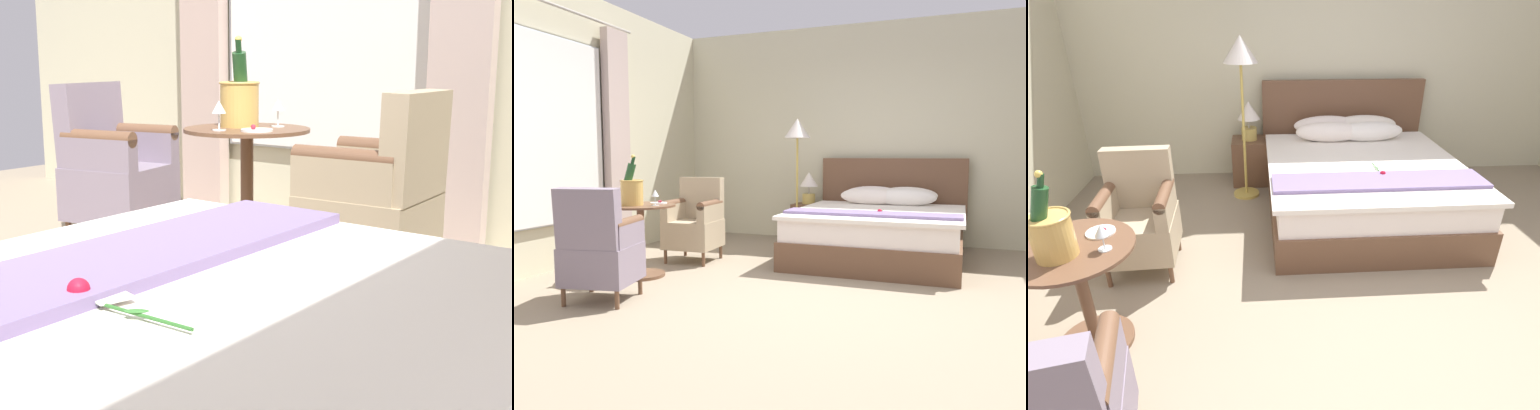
% 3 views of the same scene
% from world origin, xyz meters
% --- Properties ---
extents(ground_plane, '(7.35, 7.35, 0.00)m').
position_xyz_m(ground_plane, '(0.00, 0.00, 0.00)').
color(ground_plane, gray).
extents(wall_headboard_side, '(5.84, 0.12, 2.94)m').
position_xyz_m(wall_headboard_side, '(0.00, 2.99, 1.47)').
color(wall_headboard_side, beige).
rests_on(wall_headboard_side, ground).
extents(wall_window_side, '(0.27, 5.97, 2.94)m').
position_xyz_m(wall_window_side, '(-2.90, 0.00, 1.45)').
color(wall_window_side, beige).
rests_on(wall_window_side, ground).
extents(bed, '(1.87, 2.11, 1.14)m').
position_xyz_m(bed, '(0.17, 1.85, 0.33)').
color(bed, brown).
rests_on(bed, ground).
extents(nightstand, '(0.43, 0.39, 0.52)m').
position_xyz_m(nightstand, '(-0.92, 2.63, 0.26)').
color(nightstand, brown).
rests_on(nightstand, ground).
extents(bedside_lamp, '(0.25, 0.25, 0.43)m').
position_xyz_m(bedside_lamp, '(-0.92, 2.63, 0.79)').
color(bedside_lamp, tan).
rests_on(bedside_lamp, nightstand).
extents(floor_lamp_brass, '(0.34, 0.34, 1.65)m').
position_xyz_m(floor_lamp_brass, '(-0.97, 2.26, 1.39)').
color(floor_lamp_brass, gold).
rests_on(floor_lamp_brass, ground).
extents(side_table_round, '(0.68, 0.68, 0.70)m').
position_xyz_m(side_table_round, '(-1.87, 0.13, 0.41)').
color(side_table_round, brown).
rests_on(side_table_round, ground).
extents(champagne_bucket, '(0.22, 0.22, 0.48)m').
position_xyz_m(champagne_bucket, '(-1.91, 0.05, 0.86)').
color(champagne_bucket, tan).
rests_on(champagne_bucket, side_table_round).
extents(wine_glass_near_bucket, '(0.07, 0.07, 0.15)m').
position_xyz_m(wine_glass_near_bucket, '(-1.68, 0.10, 0.81)').
color(wine_glass_near_bucket, white).
rests_on(wine_glass_near_bucket, side_table_round).
extents(wine_glass_near_edge, '(0.07, 0.07, 0.15)m').
position_xyz_m(wine_glass_near_edge, '(-2.03, 0.22, 0.81)').
color(wine_glass_near_edge, white).
rests_on(wine_glass_near_edge, side_table_round).
extents(snack_plate, '(0.17, 0.17, 0.04)m').
position_xyz_m(snack_plate, '(-1.76, 0.28, 0.71)').
color(snack_plate, white).
rests_on(snack_plate, side_table_round).
extents(armchair_by_window, '(0.56, 0.57, 0.93)m').
position_xyz_m(armchair_by_window, '(-1.75, 0.98, 0.43)').
color(armchair_by_window, brown).
rests_on(armchair_by_window, ground).
extents(armchair_facing_bed, '(0.62, 0.62, 0.93)m').
position_xyz_m(armchair_facing_bed, '(-1.67, -0.70, 0.43)').
color(armchair_facing_bed, brown).
rests_on(armchair_facing_bed, ground).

